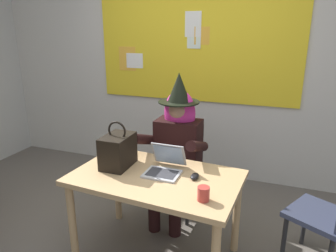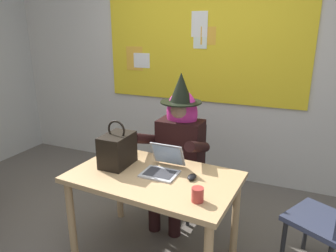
{
  "view_description": "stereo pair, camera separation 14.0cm",
  "coord_description": "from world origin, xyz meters",
  "px_view_note": "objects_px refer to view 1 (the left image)",
  "views": [
    {
      "loc": [
        0.98,
        -1.92,
        1.78
      ],
      "look_at": [
        0.13,
        0.39,
        1.01
      ],
      "focal_mm": 33.34,
      "sensor_mm": 36.0,
      "label": 1
    },
    {
      "loc": [
        1.11,
        -1.87,
        1.78
      ],
      "look_at": [
        0.13,
        0.39,
        1.01
      ],
      "focal_mm": 33.34,
      "sensor_mm": 36.0,
      "label": 2
    }
  ],
  "objects_px": {
    "handbag": "(118,150)",
    "coffee_mug": "(203,194)",
    "computer_mouse": "(195,176)",
    "desk_main": "(156,186)",
    "laptop": "(165,166)",
    "chair_extra_corner": "(332,211)",
    "person_costumed": "(176,141)",
    "chair_at_desk": "(181,163)"
  },
  "relations": [
    {
      "from": "desk_main",
      "to": "person_costumed",
      "type": "relative_size",
      "value": 0.93
    },
    {
      "from": "coffee_mug",
      "to": "person_costumed",
      "type": "bearing_deg",
      "value": 119.01
    },
    {
      "from": "chair_at_desk",
      "to": "computer_mouse",
      "type": "height_order",
      "value": "chair_at_desk"
    },
    {
      "from": "person_costumed",
      "to": "chair_extra_corner",
      "type": "distance_m",
      "value": 1.38
    },
    {
      "from": "person_costumed",
      "to": "handbag",
      "type": "height_order",
      "value": "person_costumed"
    },
    {
      "from": "chair_at_desk",
      "to": "chair_extra_corner",
      "type": "relative_size",
      "value": 0.99
    },
    {
      "from": "person_costumed",
      "to": "handbag",
      "type": "bearing_deg",
      "value": -28.13
    },
    {
      "from": "desk_main",
      "to": "chair_at_desk",
      "type": "xyz_separation_m",
      "value": [
        -0.04,
        0.74,
        -0.12
      ]
    },
    {
      "from": "handbag",
      "to": "coffee_mug",
      "type": "relative_size",
      "value": 3.98
    },
    {
      "from": "laptop",
      "to": "person_costumed",
      "type": "bearing_deg",
      "value": 99.32
    },
    {
      "from": "computer_mouse",
      "to": "coffee_mug",
      "type": "height_order",
      "value": "coffee_mug"
    },
    {
      "from": "computer_mouse",
      "to": "desk_main",
      "type": "bearing_deg",
      "value": -168.99
    },
    {
      "from": "coffee_mug",
      "to": "desk_main",
      "type": "bearing_deg",
      "value": 151.86
    },
    {
      "from": "desk_main",
      "to": "computer_mouse",
      "type": "bearing_deg",
      "value": 10.42
    },
    {
      "from": "person_costumed",
      "to": "coffee_mug",
      "type": "relative_size",
      "value": 14.85
    },
    {
      "from": "chair_at_desk",
      "to": "person_costumed",
      "type": "xyz_separation_m",
      "value": [
        -0.01,
        -0.12,
        0.28
      ]
    },
    {
      "from": "handbag",
      "to": "chair_extra_corner",
      "type": "relative_size",
      "value": 0.42
    },
    {
      "from": "chair_at_desk",
      "to": "coffee_mug",
      "type": "bearing_deg",
      "value": 29.15
    },
    {
      "from": "person_costumed",
      "to": "laptop",
      "type": "distance_m",
      "value": 0.54
    },
    {
      "from": "desk_main",
      "to": "chair_at_desk",
      "type": "bearing_deg",
      "value": 92.93
    },
    {
      "from": "desk_main",
      "to": "person_costumed",
      "type": "bearing_deg",
      "value": 94.0
    },
    {
      "from": "desk_main",
      "to": "chair_extra_corner",
      "type": "distance_m",
      "value": 1.31
    },
    {
      "from": "computer_mouse",
      "to": "chair_at_desk",
      "type": "bearing_deg",
      "value": 116.18
    },
    {
      "from": "laptop",
      "to": "handbag",
      "type": "xyz_separation_m",
      "value": [
        -0.39,
        -0.03,
        0.09
      ]
    },
    {
      "from": "laptop",
      "to": "handbag",
      "type": "relative_size",
      "value": 0.83
    },
    {
      "from": "laptop",
      "to": "coffee_mug",
      "type": "bearing_deg",
      "value": -38.67
    },
    {
      "from": "handbag",
      "to": "laptop",
      "type": "bearing_deg",
      "value": 4.11
    },
    {
      "from": "chair_extra_corner",
      "to": "desk_main",
      "type": "bearing_deg",
      "value": 41.19
    },
    {
      "from": "desk_main",
      "to": "laptop",
      "type": "distance_m",
      "value": 0.17
    },
    {
      "from": "chair_at_desk",
      "to": "handbag",
      "type": "bearing_deg",
      "value": -20.78
    },
    {
      "from": "coffee_mug",
      "to": "computer_mouse",
      "type": "bearing_deg",
      "value": 115.58
    },
    {
      "from": "coffee_mug",
      "to": "chair_extra_corner",
      "type": "xyz_separation_m",
      "value": [
        0.85,
        0.52,
        -0.26
      ]
    },
    {
      "from": "computer_mouse",
      "to": "handbag",
      "type": "distance_m",
      "value": 0.65
    },
    {
      "from": "desk_main",
      "to": "coffee_mug",
      "type": "xyz_separation_m",
      "value": [
        0.43,
        -0.23,
        0.14
      ]
    },
    {
      "from": "desk_main",
      "to": "chair_extra_corner",
      "type": "bearing_deg",
      "value": 13.0
    },
    {
      "from": "desk_main",
      "to": "computer_mouse",
      "type": "xyz_separation_m",
      "value": [
        0.29,
        0.05,
        0.11
      ]
    },
    {
      "from": "handbag",
      "to": "coffee_mug",
      "type": "xyz_separation_m",
      "value": [
        0.77,
        -0.28,
        -0.09
      ]
    },
    {
      "from": "laptop",
      "to": "chair_extra_corner",
      "type": "height_order",
      "value": "laptop"
    },
    {
      "from": "handbag",
      "to": "coffee_mug",
      "type": "height_order",
      "value": "handbag"
    },
    {
      "from": "computer_mouse",
      "to": "person_costumed",
      "type": "bearing_deg",
      "value": 121.23
    },
    {
      "from": "handbag",
      "to": "coffee_mug",
      "type": "bearing_deg",
      "value": -20.09
    },
    {
      "from": "laptop",
      "to": "chair_extra_corner",
      "type": "distance_m",
      "value": 1.27
    }
  ]
}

